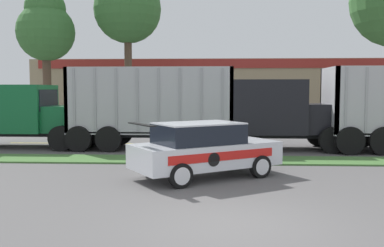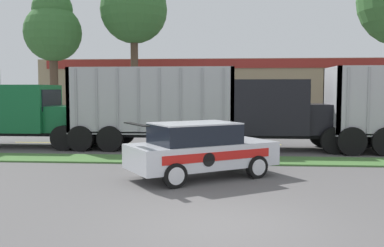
{
  "view_description": "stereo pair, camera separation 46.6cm",
  "coord_description": "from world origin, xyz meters",
  "views": [
    {
      "loc": [
        -0.4,
        -8.08,
        2.6
      ],
      "look_at": [
        -1.23,
        8.52,
        1.31
      ],
      "focal_mm": 40.0,
      "sensor_mm": 36.0,
      "label": 1
    },
    {
      "loc": [
        0.07,
        -8.05,
        2.6
      ],
      "look_at": [
        -1.23,
        8.52,
        1.31
      ],
      "focal_mm": 40.0,
      "sensor_mm": 36.0,
      "label": 2
    }
  ],
  "objects": [
    {
      "name": "centre_line_5",
      "position": [
        6.96,
        12.51,
        0.0
      ],
      "size": [
        2.4,
        0.14,
        0.01
      ],
      "primitive_type": "cube",
      "color": "yellow",
      "rests_on": "ground_plane"
    },
    {
      "name": "store_building_backdrop",
      "position": [
        0.04,
        35.98,
        2.71
      ],
      "size": [
        34.11,
        12.1,
        5.41
      ],
      "color": "#9E896B",
      "rests_on": "ground_plane"
    },
    {
      "name": "centre_line_4",
      "position": [
        1.56,
        12.51,
        0.0
      ],
      "size": [
        2.4,
        0.14,
        0.01
      ],
      "primitive_type": "cube",
      "color": "yellow",
      "rests_on": "ground_plane"
    },
    {
      "name": "tree_behind_left",
      "position": [
        -12.63,
        22.9,
        7.17
      ],
      "size": [
        4.18,
        4.18,
        9.98
      ],
      "color": "brown",
      "rests_on": "ground_plane"
    },
    {
      "name": "dump_truck_far_right",
      "position": [
        0.47,
        10.85,
        1.66
      ],
      "size": [
        12.26,
        2.69,
        3.61
      ],
      "color": "black",
      "rests_on": "ground_plane"
    },
    {
      "name": "rally_car",
      "position": [
        -0.67,
        4.54,
        0.86
      ],
      "size": [
        4.67,
        3.94,
        1.69
      ],
      "color": "silver",
      "rests_on": "ground_plane"
    },
    {
      "name": "centre_line_3",
      "position": [
        -3.84,
        12.51,
        0.0
      ],
      "size": [
        2.4,
        0.14,
        0.01
      ],
      "primitive_type": "cube",
      "color": "yellow",
      "rests_on": "ground_plane"
    },
    {
      "name": "tree_behind_right",
      "position": [
        -6.87,
        24.35,
        9.13
      ],
      "size": [
        5.06,
        5.06,
        12.48
      ],
      "color": "brown",
      "rests_on": "ground_plane"
    },
    {
      "name": "centre_line_2",
      "position": [
        -9.24,
        12.51,
        0.0
      ],
      "size": [
        2.4,
        0.14,
        0.01
      ],
      "primitive_type": "cube",
      "color": "yellow",
      "rests_on": "ground_plane"
    },
    {
      "name": "grass_verge",
      "position": [
        0.0,
        7.6,
        0.03
      ],
      "size": [
        120.0,
        1.82,
        0.06
      ],
      "primitive_type": "cube",
      "color": "#477538",
      "rests_on": "ground_plane"
    },
    {
      "name": "ground_plane",
      "position": [
        0.0,
        0.0,
        0.0
      ],
      "size": [
        600.0,
        600.0,
        0.0
      ],
      "primitive_type": "plane",
      "color": "#5B5959"
    }
  ]
}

